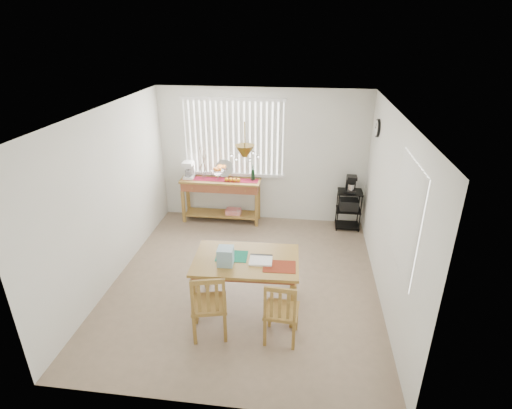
# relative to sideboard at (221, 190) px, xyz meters

# --- Properties ---
(ground) EXTENTS (4.00, 4.50, 0.01)m
(ground) POSITION_rel_sideboard_xyz_m (0.78, -2.01, -0.66)
(ground) COLOR gray
(room_shell) EXTENTS (4.20, 4.70, 2.70)m
(room_shell) POSITION_rel_sideboard_xyz_m (0.78, -2.00, 1.03)
(room_shell) COLOR silver
(room_shell) RESTS_ON ground
(sideboard) EXTENTS (1.56, 0.44, 0.87)m
(sideboard) POSITION_rel_sideboard_xyz_m (0.00, 0.00, 0.00)
(sideboard) COLOR olive
(sideboard) RESTS_ON ground
(sideboard_items) EXTENTS (1.48, 0.37, 0.67)m
(sideboard_items) POSITION_rel_sideboard_xyz_m (-0.25, 0.01, 0.35)
(sideboard_items) COLOR maroon
(sideboard_items) RESTS_ON sideboard
(wire_cart) EXTENTS (0.45, 0.36, 0.77)m
(wire_cart) POSITION_rel_sideboard_xyz_m (2.48, -0.01, -0.19)
(wire_cart) COLOR black
(wire_cart) RESTS_ON ground
(cart_items) EXTENTS (0.18, 0.22, 0.32)m
(cart_items) POSITION_rel_sideboard_xyz_m (2.48, -0.00, 0.26)
(cart_items) COLOR black
(cart_items) RESTS_ON wire_cart
(dining_table) EXTENTS (1.44, 0.96, 0.75)m
(dining_table) POSITION_rel_sideboard_xyz_m (0.89, -2.59, 0.01)
(dining_table) COLOR olive
(dining_table) RESTS_ON ground
(table_items) EXTENTS (1.09, 0.49, 0.24)m
(table_items) POSITION_rel_sideboard_xyz_m (0.75, -2.71, 0.19)
(table_items) COLOR #147556
(table_items) RESTS_ON dining_table
(chair_left) EXTENTS (0.52, 0.52, 0.94)m
(chair_left) POSITION_rel_sideboard_xyz_m (0.52, -3.24, -0.19)
(chair_left) COLOR olive
(chair_left) RESTS_ON ground
(chair_right) EXTENTS (0.43, 0.43, 0.88)m
(chair_right) POSITION_rel_sideboard_xyz_m (1.41, -3.22, -0.22)
(chair_right) COLOR olive
(chair_right) RESTS_ON ground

